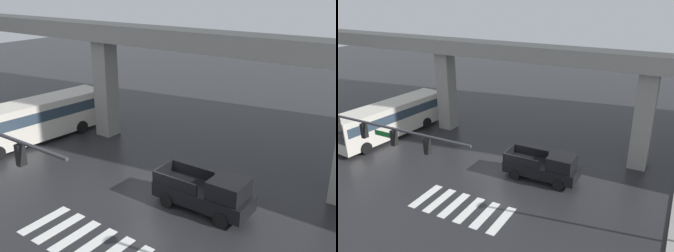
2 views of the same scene
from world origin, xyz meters
The scene contains 5 objects.
ground_plane centered at (0.00, 0.00, 0.00)m, with size 120.00×120.00×0.00m, color #232326.
crosswalk_stripes centered at (0.00, -4.63, 0.01)m, with size 6.05×2.80×0.01m.
elevated_overpass centered at (0.00, 5.86, 7.09)m, with size 51.66×2.17×8.32m.
pickup_truck centered at (3.23, 0.85, 0.99)m, with size 5.10×2.09×2.08m.
city_bus centered at (-11.90, 1.94, 1.72)m, with size 3.53×10.98×2.99m.
Camera 1 is at (11.97, -14.56, 10.95)m, focal length 42.41 mm.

